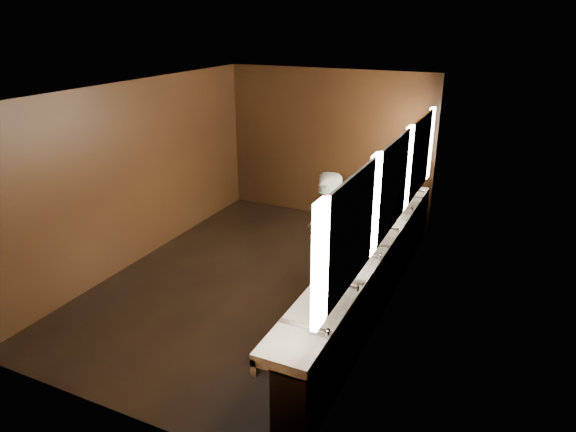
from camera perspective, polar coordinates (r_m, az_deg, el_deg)
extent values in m
plane|color=black|center=(7.75, -3.82, -7.01)|extent=(6.00, 6.00, 0.00)
cube|color=#2D2D2B|center=(6.87, -4.41, 13.98)|extent=(4.00, 6.00, 0.02)
cube|color=black|center=(9.82, 4.45, 7.90)|extent=(4.00, 0.02, 2.80)
cube|color=black|center=(5.00, -21.02, -7.29)|extent=(4.00, 0.02, 2.80)
cube|color=black|center=(8.31, -16.31, 4.60)|extent=(0.02, 6.00, 2.80)
cube|color=black|center=(6.51, 11.53, 0.44)|extent=(0.02, 6.00, 2.80)
cube|color=black|center=(6.96, 9.48, -7.01)|extent=(0.36, 5.40, 0.81)
cube|color=white|center=(6.78, 8.94, -3.55)|extent=(0.55, 5.40, 0.12)
cube|color=white|center=(6.88, 6.94, -3.81)|extent=(0.06, 5.40, 0.18)
cylinder|color=silver|center=(4.83, 3.52, -12.51)|extent=(0.18, 0.04, 0.04)
cylinder|color=silver|center=(5.54, 6.92, -7.83)|extent=(0.18, 0.04, 0.04)
cylinder|color=silver|center=(6.29, 9.48, -4.23)|extent=(0.18, 0.04, 0.04)
cylinder|color=silver|center=(7.07, 11.46, -1.40)|extent=(0.18, 0.04, 0.04)
cylinder|color=silver|center=(7.88, 13.03, 0.86)|extent=(0.18, 0.04, 0.04)
cylinder|color=silver|center=(8.70, 14.32, 2.70)|extent=(0.18, 0.04, 0.04)
cube|color=#FFE9CA|center=(4.26, 3.51, -5.57)|extent=(0.06, 0.22, 1.15)
cube|color=white|center=(4.94, 7.10, -1.75)|extent=(0.03, 1.32, 1.15)
cube|color=#FFE9CA|center=(5.66, 9.51, 1.17)|extent=(0.06, 0.23, 1.15)
cube|color=white|center=(6.40, 11.63, 3.39)|extent=(0.03, 1.32, 1.15)
cube|color=#FFE9CA|center=(7.15, 13.08, 5.17)|extent=(0.06, 0.23, 1.15)
cube|color=white|center=(7.91, 14.47, 6.59)|extent=(0.03, 1.32, 1.15)
cube|color=#FFE9CA|center=(8.67, 15.43, 7.78)|extent=(0.06, 0.22, 1.15)
imported|color=#7DA1BB|center=(6.96, 4.13, -2.19)|extent=(0.54, 0.72, 1.80)
cylinder|color=black|center=(5.74, 2.08, -15.33)|extent=(0.32, 0.32, 0.49)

